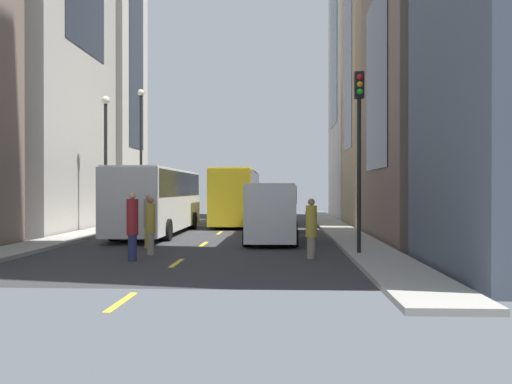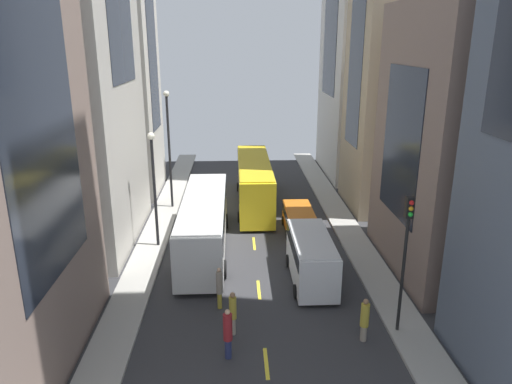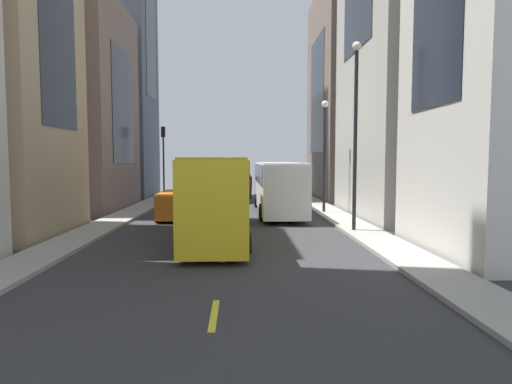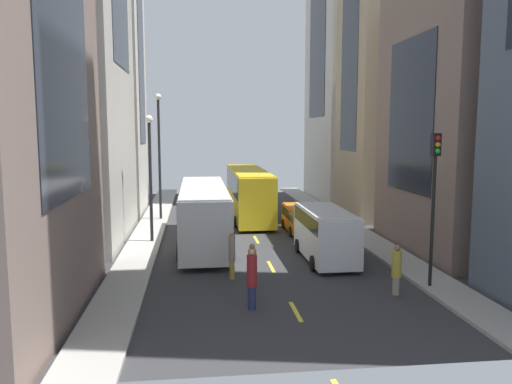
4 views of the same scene
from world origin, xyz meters
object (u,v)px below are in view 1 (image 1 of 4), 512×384
object	(u,v)px
car_orange_0	(279,213)
pedestrian_crossing_near	(311,227)
city_bus_white	(158,196)
pedestrian_walking_far	(147,219)
pedestrian_crossing_mid	(132,225)
delivery_van_white	(271,208)
pedestrian_waiting_curb	(151,224)
streetcar_yellow	(237,193)
traffic_light_near_corner	(359,128)

from	to	relation	value
car_orange_0	pedestrian_crossing_near	size ratio (longest dim) A/B	2.11
city_bus_white	pedestrian_walking_far	distance (m)	7.00
pedestrian_crossing_mid	pedestrian_crossing_near	xyz separation A→B (m)	(5.85, 0.92, -0.12)
pedestrian_walking_far	pedestrian_crossing_near	xyz separation A→B (m)	(6.30, -2.92, -0.10)
delivery_van_white	car_orange_0	xyz separation A→B (m)	(0.28, 7.07, -0.55)
city_bus_white	pedestrian_crossing_near	world-z (taller)	city_bus_white
car_orange_0	pedestrian_waiting_curb	world-z (taller)	pedestrian_waiting_curb
pedestrian_walking_far	car_orange_0	bearing A→B (deg)	-109.29
pedestrian_waiting_curb	pedestrian_crossing_near	xyz separation A→B (m)	(5.65, -0.74, -0.04)
car_orange_0	streetcar_yellow	bearing A→B (deg)	116.20
traffic_light_near_corner	city_bus_white	bearing A→B (deg)	134.46
streetcar_yellow	pedestrian_walking_far	xyz separation A→B (m)	(-2.32, -15.36, -0.96)
city_bus_white	pedestrian_crossing_mid	world-z (taller)	city_bus_white
city_bus_white	delivery_van_white	distance (m)	7.36
streetcar_yellow	pedestrian_crossing_mid	bearing A→B (deg)	-95.54
pedestrian_walking_far	traffic_light_near_corner	size ratio (longest dim) A/B	0.35
streetcar_yellow	pedestrian_crossing_near	world-z (taller)	streetcar_yellow
city_bus_white	pedestrian_crossing_mid	xyz separation A→B (m)	(1.57, -10.70, -0.82)
streetcar_yellow	delivery_van_white	bearing A→B (deg)	-78.80
pedestrian_crossing_mid	delivery_van_white	bearing A→B (deg)	128.15
city_bus_white	streetcar_yellow	distance (m)	9.18
pedestrian_crossing_mid	traffic_light_near_corner	xyz separation A→B (m)	(7.52, 1.44, 3.27)
delivery_van_white	pedestrian_crossing_near	xyz separation A→B (m)	(1.45, -5.49, -0.45)
pedestrian_crossing_mid	pedestrian_waiting_curb	bearing A→B (deg)	155.77
city_bus_white	pedestrian_crossing_mid	size ratio (longest dim) A/B	5.30
city_bus_white	traffic_light_near_corner	bearing A→B (deg)	-45.54
pedestrian_walking_far	pedestrian_crossing_mid	xyz separation A→B (m)	(0.45, -3.84, 0.03)
city_bus_white	delivery_van_white	world-z (taller)	city_bus_white
delivery_van_white	pedestrian_crossing_mid	distance (m)	7.78
streetcar_yellow	traffic_light_near_corner	bearing A→B (deg)	-72.35
car_orange_0	pedestrian_walking_far	distance (m)	10.92
pedestrian_crossing_near	pedestrian_walking_far	bearing A→B (deg)	-78.25
delivery_van_white	car_orange_0	distance (m)	7.10
streetcar_yellow	pedestrian_walking_far	world-z (taller)	streetcar_yellow
delivery_van_white	car_orange_0	world-z (taller)	delivery_van_white
city_bus_white	delivery_van_white	size ratio (longest dim) A/B	2.08
delivery_van_white	pedestrian_waiting_curb	bearing A→B (deg)	-131.43
car_orange_0	traffic_light_near_corner	size ratio (longest dim) A/B	0.68
pedestrian_walking_far	traffic_light_near_corner	bearing A→B (deg)	171.92
car_orange_0	pedestrian_crossing_mid	bearing A→B (deg)	-109.14
car_orange_0	pedestrian_crossing_near	distance (m)	12.62
delivery_van_white	pedestrian_walking_far	world-z (taller)	delivery_van_white
delivery_van_white	pedestrian_waiting_curb	xyz separation A→B (m)	(-4.20, -4.76, -0.41)
city_bus_white	pedestrian_waiting_curb	distance (m)	9.26
delivery_van_white	pedestrian_walking_far	size ratio (longest dim) A/B	2.64
pedestrian_waiting_curb	pedestrian_crossing_mid	bearing A→B (deg)	98.94
city_bus_white	delivery_van_white	xyz separation A→B (m)	(5.97, -4.28, -0.49)
pedestrian_walking_far	traffic_light_near_corner	xyz separation A→B (m)	(7.97, -2.41, 3.30)
delivery_van_white	pedestrian_crossing_near	world-z (taller)	delivery_van_white
pedestrian_crossing_mid	traffic_light_near_corner	size ratio (longest dim) A/B	0.36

